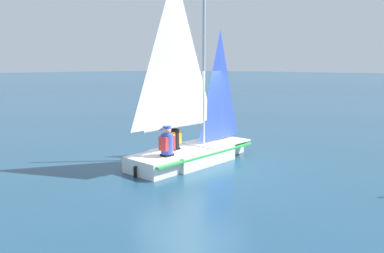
% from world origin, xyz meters
% --- Properties ---
extents(ground_plane, '(260.00, 260.00, 0.00)m').
position_xyz_m(ground_plane, '(0.00, 0.00, 0.00)').
color(ground_plane, navy).
extents(sailboat_main, '(1.50, 4.00, 5.13)m').
position_xyz_m(sailboat_main, '(-0.00, -0.04, 0.79)').
color(sailboat_main, white).
rests_on(sailboat_main, ground_plane).
extents(sailor_helm, '(0.31, 0.35, 1.16)m').
position_xyz_m(sailor_helm, '(-0.24, -0.47, 0.62)').
color(sailor_helm, black).
rests_on(sailor_helm, ground_plane).
extents(sailor_crew, '(0.31, 0.35, 1.16)m').
position_xyz_m(sailor_crew, '(0.14, -1.11, 0.63)').
color(sailor_crew, black).
rests_on(sailor_crew, ground_plane).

